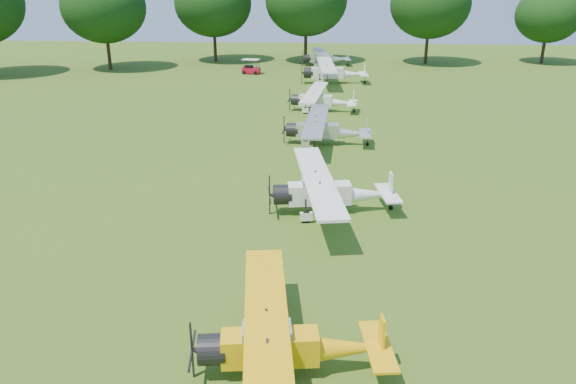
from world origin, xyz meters
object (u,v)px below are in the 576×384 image
at_px(aircraft_2, 285,342).
at_px(aircraft_4, 324,129).
at_px(aircraft_5, 321,99).
at_px(golf_cart, 251,69).
at_px(aircraft_6, 332,71).
at_px(aircraft_3, 329,190).
at_px(aircraft_7, 325,57).

xyz_separation_m(aircraft_2, aircraft_4, (0.84, 24.96, 0.04)).
distance_m(aircraft_5, golf_cart, 21.55).
relative_size(aircraft_4, golf_cart, 4.45).
xyz_separation_m(aircraft_5, aircraft_6, (1.04, 13.90, 0.25)).
distance_m(aircraft_2, aircraft_4, 24.97).
distance_m(aircraft_3, aircraft_4, 12.35).
bearing_deg(aircraft_6, aircraft_3, -94.24).
bearing_deg(aircraft_4, aircraft_7, 93.07).
xyz_separation_m(aircraft_3, aircraft_6, (0.19, 36.61, 0.15)).
bearing_deg(aircraft_7, aircraft_2, -97.69).
bearing_deg(aircraft_2, aircraft_3, 76.88).
bearing_deg(aircraft_5, aircraft_7, 96.03).
xyz_separation_m(aircraft_4, aircraft_5, (-0.44, 10.38, -0.04)).
height_order(aircraft_2, aircraft_4, aircraft_4).
distance_m(aircraft_4, aircraft_7, 37.09).
height_order(aircraft_4, golf_cart, aircraft_4).
height_order(aircraft_6, aircraft_7, aircraft_6).
bearing_deg(golf_cart, aircraft_6, -20.73).
distance_m(aircraft_4, golf_cart, 31.42).
xyz_separation_m(aircraft_3, aircraft_4, (-0.41, 12.34, -0.06)).
height_order(aircraft_4, aircraft_7, aircraft_7).
xyz_separation_m(aircraft_4, golf_cart, (-9.35, 30.00, -0.56)).
bearing_deg(aircraft_4, aircraft_5, 94.89).
xyz_separation_m(aircraft_3, aircraft_7, (-0.82, 49.43, -0.04)).
distance_m(aircraft_2, golf_cart, 55.61).
height_order(aircraft_4, aircraft_5, aircraft_4).
xyz_separation_m(aircraft_3, aircraft_5, (-0.85, 22.72, -0.10)).
height_order(aircraft_2, aircraft_7, aircraft_7).
bearing_deg(aircraft_5, aircraft_4, -81.44).
height_order(aircraft_3, aircraft_5, aircraft_3).
distance_m(aircraft_5, aircraft_7, 26.71).
height_order(aircraft_3, aircraft_4, aircraft_3).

